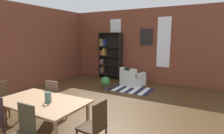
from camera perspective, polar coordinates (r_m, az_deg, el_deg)
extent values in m
plane|color=#462F18|center=(5.19, -9.03, -13.51)|extent=(10.70, 10.70, 0.00)
cube|color=brown|center=(8.48, 8.24, 6.62)|extent=(7.54, 0.12, 3.23)
cube|color=brown|center=(7.33, -30.57, 5.01)|extent=(0.12, 9.23, 3.23)
cube|color=white|center=(8.87, 1.10, 7.88)|extent=(0.55, 0.02, 2.10)
cube|color=white|center=(8.08, 15.77, 7.38)|extent=(0.55, 0.02, 2.10)
cube|color=#9F7653|center=(4.04, -20.98, -9.99)|extent=(1.84, 1.08, 0.04)
cylinder|color=#9F7653|center=(5.02, -23.08, -10.73)|extent=(0.07, 0.07, 0.69)
cylinder|color=#9F7653|center=(3.94, -7.50, -15.62)|extent=(0.07, 0.07, 0.69)
cylinder|color=#4C7266|center=(3.87, -19.27, -8.85)|extent=(0.13, 0.13, 0.20)
cylinder|color=silver|center=(3.68, -19.98, -11.15)|extent=(0.04, 0.04, 0.04)
cube|color=#342212|center=(3.37, -6.35, -18.20)|extent=(0.43, 0.43, 0.04)
cube|color=#342212|center=(3.16, -3.72, -15.09)|extent=(0.06, 0.38, 0.50)
cylinder|color=#342212|center=(3.70, -6.74, -19.63)|extent=(0.04, 0.04, 0.43)
cube|color=brown|center=(4.94, -16.51, -9.38)|extent=(0.42, 0.42, 0.04)
cube|color=brown|center=(4.74, -18.16, -7.10)|extent=(0.38, 0.05, 0.50)
cylinder|color=brown|center=(5.04, -13.43, -11.73)|extent=(0.04, 0.04, 0.43)
cylinder|color=brown|center=(5.26, -16.53, -10.94)|extent=(0.04, 0.04, 0.43)
cylinder|color=brown|center=(4.79, -16.22, -13.00)|extent=(0.04, 0.04, 0.43)
cylinder|color=brown|center=(5.02, -19.35, -12.08)|extent=(0.04, 0.04, 0.43)
cube|color=#423A26|center=(3.37, -24.96, -14.38)|extent=(0.38, 0.04, 0.50)
cube|color=#4A3420|center=(5.07, -29.94, -9.79)|extent=(0.44, 0.44, 0.04)
cube|color=#4A3420|center=(5.15, -31.42, -6.74)|extent=(0.07, 0.38, 0.50)
cylinder|color=#4A3420|center=(4.91, -30.11, -13.33)|extent=(0.04, 0.04, 0.43)
cylinder|color=#4A3420|center=(5.12, -26.84, -12.17)|extent=(0.04, 0.04, 0.43)
cylinder|color=#4A3420|center=(5.39, -29.37, -11.31)|extent=(0.04, 0.04, 0.43)
cube|color=black|center=(9.09, -3.51, 3.63)|extent=(0.04, 0.34, 2.20)
cube|color=black|center=(8.56, 2.71, 3.29)|extent=(0.04, 0.34, 2.20)
cube|color=black|center=(8.95, 0.02, 3.56)|extent=(1.13, 0.01, 2.20)
cube|color=black|center=(8.94, -0.48, -2.15)|extent=(1.09, 0.34, 0.04)
cube|color=orange|center=(9.17, -3.29, -0.84)|extent=(0.03, 0.20, 0.29)
cube|color=#284C8C|center=(9.14, -3.02, -0.80)|extent=(0.05, 0.22, 0.31)
cube|color=orange|center=(9.11, -2.76, -0.64)|extent=(0.03, 0.21, 0.37)
cube|color=black|center=(8.87, -0.49, 0.64)|extent=(1.09, 0.34, 0.04)
cube|color=#8C4C8C|center=(9.10, -3.26, 1.70)|extent=(0.05, 0.28, 0.23)
cube|color=orange|center=(9.07, -2.93, 1.70)|extent=(0.05, 0.21, 0.24)
cube|color=#4C4C51|center=(9.04, -2.66, 1.77)|extent=(0.04, 0.20, 0.26)
cube|color=black|center=(8.81, -0.49, 3.47)|extent=(1.09, 0.34, 0.04)
cube|color=#B22D28|center=(9.05, -3.30, 4.48)|extent=(0.04, 0.26, 0.23)
cube|color=#8C4C8C|center=(9.03, -3.02, 4.49)|extent=(0.04, 0.17, 0.24)
cube|color=orange|center=(9.00, -2.78, 4.49)|extent=(0.04, 0.27, 0.24)
cube|color=gold|center=(8.97, -2.50, 4.83)|extent=(0.03, 0.20, 0.35)
cube|color=gold|center=(8.95, -2.24, 4.69)|extent=(0.03, 0.21, 0.31)
cube|color=orange|center=(8.93, -2.00, 4.52)|extent=(0.03, 0.25, 0.26)
cube|color=black|center=(8.78, -0.49, 6.33)|extent=(1.09, 0.34, 0.04)
cube|color=gold|center=(9.03, -3.35, 7.65)|extent=(0.03, 0.26, 0.35)
cube|color=white|center=(9.00, -3.09, 7.43)|extent=(0.05, 0.17, 0.28)
cube|color=#284C8C|center=(8.98, -2.81, 7.25)|extent=(0.03, 0.27, 0.23)
cube|color=orange|center=(8.95, -2.51, 7.15)|extent=(0.05, 0.29, 0.20)
cube|color=#284C8C|center=(8.92, -2.21, 7.55)|extent=(0.03, 0.27, 0.33)
cube|color=black|center=(8.77, -0.50, 10.52)|extent=(1.09, 0.34, 0.04)
cube|color=silver|center=(7.79, 6.51, -4.10)|extent=(0.99, 0.99, 0.40)
cube|color=silver|center=(7.47, 5.02, -1.72)|extent=(0.81, 0.38, 0.35)
cube|color=silver|center=(7.53, 8.57, -2.48)|extent=(0.32, 0.72, 0.15)
cube|color=silver|center=(7.94, 4.63, -1.78)|extent=(0.32, 0.72, 0.15)
cube|color=#19382D|center=(7.44, 5.04, -0.70)|extent=(0.32, 0.24, 0.08)
cylinder|color=#333338|center=(7.18, -2.10, -6.23)|extent=(0.24, 0.24, 0.15)
sphere|color=#2D6B33|center=(7.12, -2.11, -4.49)|extent=(0.37, 0.37, 0.37)
cube|color=#1E1E33|center=(7.46, 0.90, -6.19)|extent=(0.18, 1.07, 0.01)
cube|color=white|center=(7.39, 2.12, -6.37)|extent=(0.18, 1.07, 0.01)
cube|color=#1E1E33|center=(7.31, 3.37, -6.54)|extent=(0.18, 1.07, 0.01)
cube|color=white|center=(7.24, 4.64, -6.71)|extent=(0.18, 1.07, 0.01)
cube|color=#1E1E33|center=(7.18, 5.94, -6.89)|extent=(0.18, 1.07, 0.01)
cube|color=white|center=(7.11, 7.26, -7.06)|extent=(0.18, 1.07, 0.01)
cube|color=#1E1E33|center=(7.05, 8.61, -7.23)|extent=(0.18, 1.07, 0.01)
cube|color=white|center=(7.00, 9.98, -7.40)|extent=(0.18, 1.07, 0.01)
cube|color=#1E1E33|center=(6.95, 11.38, -7.57)|extent=(0.18, 1.07, 0.01)
cube|color=black|center=(8.27, 10.67, 9.16)|extent=(0.56, 0.03, 0.72)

